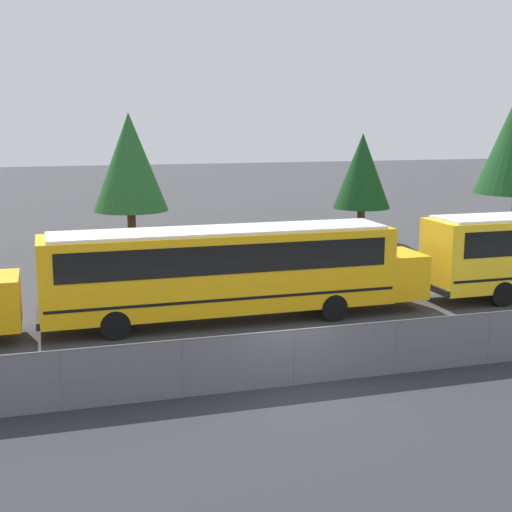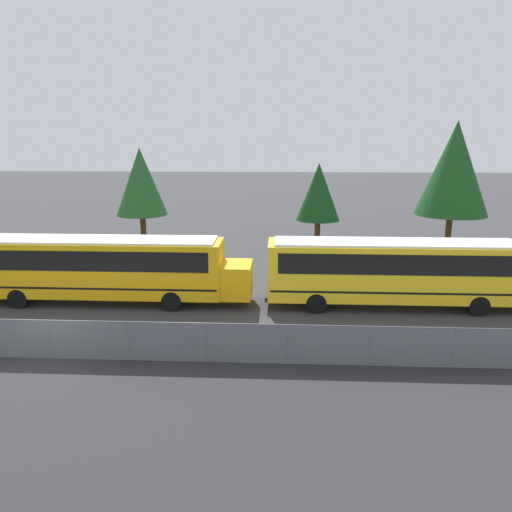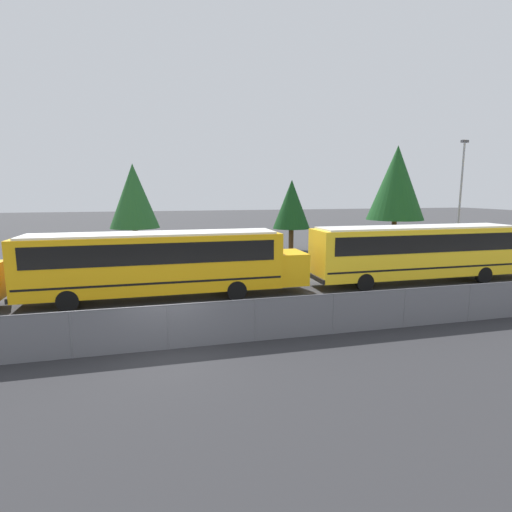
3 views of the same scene
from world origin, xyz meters
The scene contains 9 objects.
ground_plane centered at (0.00, 0.00, 0.00)m, with size 200.00×200.00×0.00m, color #38383A.
road_strip centered at (0.00, -6.00, 0.00)m, with size 118.80×12.00×0.01m.
fence centered at (0.00, 0.00, 0.81)m, with size 84.87×0.07×1.58m.
school_bus_2 centered at (-0.05, 6.64, 1.98)m, with size 14.00×2.48×3.34m.
school_bus_3 centered at (14.66, 6.71, 1.98)m, with size 14.00×2.48×3.34m.
light_pole centered at (23.97, 14.57, 5.08)m, with size 0.60×0.24×9.37m.
tree_0 centered at (-1.85, 20.07, 4.93)m, with size 3.89×3.89×7.48m.
tree_1 centered at (20.95, 19.07, 6.06)m, with size 5.08×5.08×9.38m.
tree_3 centered at (11.57, 20.70, 4.16)m, with size 3.32×3.32×6.35m.
Camera 3 is at (-0.27, -13.23, 5.31)m, focal length 28.00 mm.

